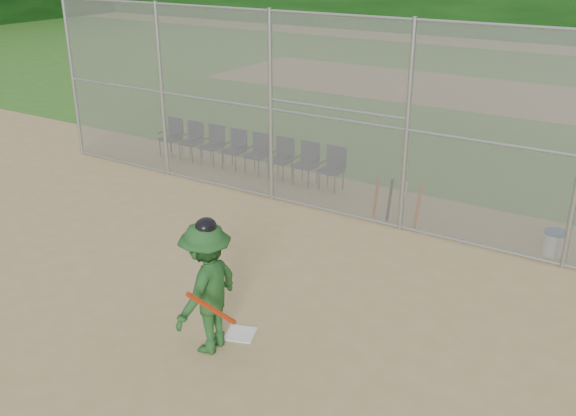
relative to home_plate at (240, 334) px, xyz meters
The scene contains 16 objects.
ground 0.66m from the home_plate, 142.74° to the right, with size 100.00×100.00×0.00m, color tan.
grass_strip 17.61m from the home_plate, 91.70° to the left, with size 100.00×100.00×0.00m, color #31691F.
dirt_patch_far 17.61m from the home_plate, 91.70° to the left, with size 24.00×24.00×0.00m, color tan.
backstop_fence 5.07m from the home_plate, 96.50° to the left, with size 16.09×0.09×4.00m.
home_plate is the anchor object (origin of this frame).
batter_at_plate 1.06m from the home_plate, 109.45° to the right, with size 0.96×1.33×1.95m.
water_cooler 5.99m from the home_plate, 57.45° to the left, with size 0.36×0.36×0.46m.
spare_bats 4.95m from the home_plate, 87.19° to the left, with size 0.96×0.28×0.85m.
chair_0 8.71m from the home_plate, 138.16° to the left, with size 0.54×0.52×0.96m, color #0F1938, non-canonical shape.
chair_1 8.22m from the home_plate, 134.99° to the left, with size 0.54×0.52×0.96m, color #0F1938, non-canonical shape.
chair_2 7.75m from the home_plate, 131.42° to the left, with size 0.54×0.52×0.96m, color #0F1938, non-canonical shape.
chair_3 7.32m from the home_plate, 127.40° to the left, with size 0.54×0.52×0.96m, color #0F1938, non-canonical shape.
chair_4 6.93m from the home_plate, 122.91° to the left, with size 0.54×0.52×0.96m, color #0F1938, non-canonical shape.
chair_5 6.58m from the home_plate, 117.91° to the left, with size 0.54×0.52×0.96m, color #0F1938, non-canonical shape.
chair_6 6.29m from the home_plate, 112.40° to the left, with size 0.54×0.52×0.96m, color #0F1938, non-canonical shape.
chair_7 6.07m from the home_plate, 106.42° to the left, with size 0.54×0.52×0.96m, color #0F1938, non-canonical shape.
Camera 1 is at (5.23, -5.80, 5.15)m, focal length 40.00 mm.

